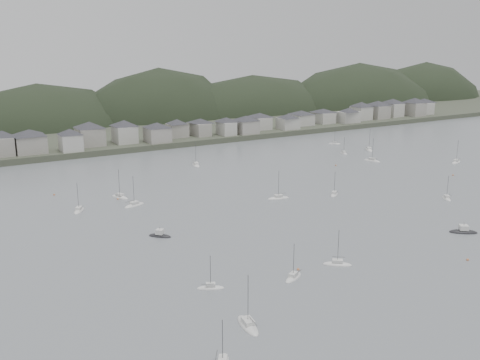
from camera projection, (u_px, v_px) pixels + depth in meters
ground at (397, 270)px, 128.10m from camera, size 900.00×900.00×0.00m
far_shore_land at (82, 120)px, 373.28m from camera, size 900.00×250.00×3.00m
forested_ridge at (100, 142)px, 357.55m from camera, size 851.55×103.94×102.57m
waterfront_town at (219, 124)px, 303.59m from camera, size 451.48×28.46×12.92m
moored_fleet at (251, 206)px, 178.31m from camera, size 241.99×163.72×13.73m
motor_launch_near at (463, 232)px, 153.35m from camera, size 8.25×7.17×3.93m
motor_launch_far at (160, 235)px, 150.26m from camera, size 6.48×6.60×3.65m
mooring_buoys at (285, 202)px, 183.10m from camera, size 151.02×116.44×0.70m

